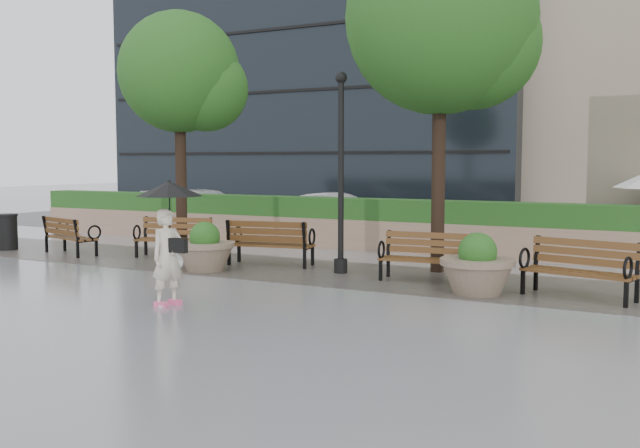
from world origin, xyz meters
The scene contains 18 objects.
ground centered at (0.00, 0.00, 0.00)m, with size 100.00×100.00×0.00m, color gray.
cobble_strip centered at (0.00, 3.00, 0.01)m, with size 28.00×3.20×0.01m, color #383330.
hedge_wall centered at (0.00, 7.00, 0.66)m, with size 24.00×0.80×1.35m.
asphalt_street centered at (0.00, 11.00, 0.00)m, with size 40.00×7.00×0.00m, color black.
bench_0 centered at (-6.69, 2.56, 0.28)m, with size 1.85×1.14×0.93m.
bench_1 centered at (-4.05, 3.32, 0.28)m, with size 1.90×1.16×0.96m.
bench_2 centered at (-1.26, 3.28, 0.30)m, with size 1.99×1.06×1.01m.
bench_3 centered at (2.51, 2.89, 0.28)m, with size 1.80×0.84×0.94m.
bench_4 centered at (5.38, 2.46, 0.29)m, with size 1.95×1.14×0.99m.
planter_left centered at (-2.09, 2.00, 0.41)m, with size 1.25×1.25×1.05m.
planter_right centered at (3.76, 2.05, 0.43)m, with size 1.30×1.30×1.09m.
trash_bin centered at (-8.88, 2.46, 0.45)m, with size 0.54×0.54×0.90m, color black.
lamppost centered at (0.59, 3.07, 1.83)m, with size 0.28×0.28×4.14m.
tree_0 centered at (-4.40, 4.35, 4.43)m, with size 3.18×3.03×6.08m.
tree_1 centered at (2.47, 4.24, 5.10)m, with size 3.92×3.91×7.19m.
car_left centered at (-8.14, 10.12, 0.67)m, with size 1.87×4.61×1.34m, color silver.
car_right centered at (-3.09, 10.26, 0.66)m, with size 1.39×3.98×1.31m, color silver.
pedestrian centered at (-0.35, -1.23, 1.22)m, with size 1.09×1.09×2.00m.
Camera 1 is at (7.12, -10.09, 2.31)m, focal length 40.00 mm.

